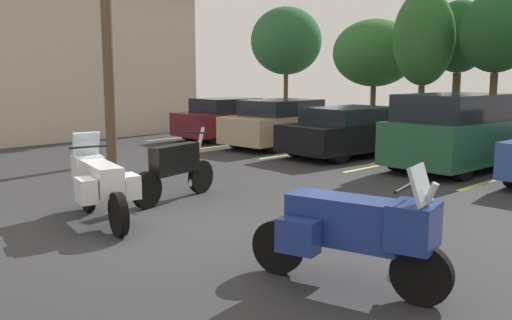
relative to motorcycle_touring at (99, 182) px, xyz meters
name	(u,v)px	position (x,y,z in m)	size (l,w,h in m)	color
ground	(156,230)	(0.86, 0.46, -0.69)	(44.00, 44.00, 0.10)	#2D2D30
motorcycle_touring	(99,182)	(0.00, 0.00, 0.00)	(2.31, 1.01, 1.36)	black
motorcycle_second	(176,168)	(-0.42, 1.75, -0.04)	(0.76, 2.12, 1.29)	black
motorcycle_third	(354,229)	(4.44, 0.62, 0.04)	(2.27, 1.11, 1.43)	black
parking_stripes	(403,161)	(-0.06, 8.87, -0.64)	(17.25, 5.13, 0.01)	#EAE066
car_maroon	(233,119)	(-6.97, 8.85, 0.07)	(2.08, 4.35, 1.46)	maroon
car_tan	(287,123)	(-4.33, 8.84, 0.10)	(2.01, 4.66, 1.50)	tan
car_black	(354,131)	(-1.63, 8.78, 0.05)	(2.18, 4.67, 1.38)	black
car_green	(461,131)	(1.55, 8.80, 0.28)	(2.05, 4.47, 1.84)	#235638
building_side	(43,60)	(-15.28, 5.62, 2.25)	(11.11, 8.93, 5.75)	beige
utility_pole	(106,15)	(-5.05, 3.01, 3.13)	(1.63, 0.98, 7.29)	brown
tree_center_right	(374,53)	(-9.06, 20.43, 2.72)	(4.29, 4.29, 5.10)	#4C3823
tree_rear	(286,41)	(-15.69, 20.79, 3.62)	(4.29, 4.29, 6.29)	#4C3823
tree_far_right	(497,32)	(-1.59, 17.72, 3.24)	(2.80, 2.80, 5.47)	#4C3823
tree_center	(424,38)	(-4.53, 17.43, 3.14)	(2.55, 2.55, 5.79)	#4C3823
tree_center_left	(459,37)	(-4.67, 20.79, 3.33)	(2.79, 2.79, 5.67)	#4C3823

